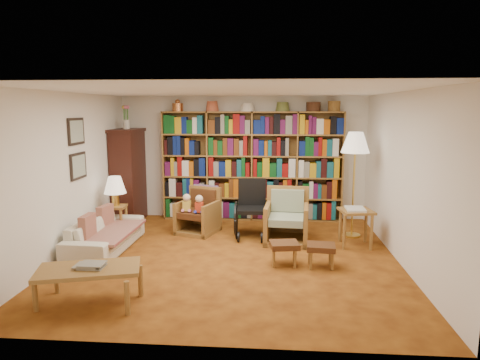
# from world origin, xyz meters

# --- Properties ---
(floor) EXTENTS (5.00, 5.00, 0.00)m
(floor) POSITION_xyz_m (0.00, 0.00, 0.00)
(floor) COLOR #975517
(floor) RESTS_ON ground
(ceiling) EXTENTS (5.00, 5.00, 0.00)m
(ceiling) POSITION_xyz_m (0.00, 0.00, 2.50)
(ceiling) COLOR white
(ceiling) RESTS_ON wall_back
(wall_back) EXTENTS (5.00, 0.00, 5.00)m
(wall_back) POSITION_xyz_m (0.00, 2.50, 1.25)
(wall_back) COLOR white
(wall_back) RESTS_ON floor
(wall_front) EXTENTS (5.00, 0.00, 5.00)m
(wall_front) POSITION_xyz_m (0.00, -2.50, 1.25)
(wall_front) COLOR white
(wall_front) RESTS_ON floor
(wall_left) EXTENTS (0.00, 5.00, 5.00)m
(wall_left) POSITION_xyz_m (-2.50, 0.00, 1.25)
(wall_left) COLOR white
(wall_left) RESTS_ON floor
(wall_right) EXTENTS (0.00, 5.00, 5.00)m
(wall_right) POSITION_xyz_m (2.50, 0.00, 1.25)
(wall_right) COLOR white
(wall_right) RESTS_ON floor
(bookshelf) EXTENTS (3.60, 0.30, 2.42)m
(bookshelf) POSITION_xyz_m (0.20, 2.33, 1.17)
(bookshelf) COLOR olive
(bookshelf) RESTS_ON floor
(curio_cabinet) EXTENTS (0.50, 0.95, 2.40)m
(curio_cabinet) POSITION_xyz_m (-2.25, 2.00, 0.95)
(curio_cabinet) COLOR #39150F
(curio_cabinet) RESTS_ON floor
(framed_pictures) EXTENTS (0.03, 0.52, 0.97)m
(framed_pictures) POSITION_xyz_m (-2.48, 0.30, 1.62)
(framed_pictures) COLOR black
(framed_pictures) RESTS_ON wall_left
(sofa) EXTENTS (1.81, 0.74, 0.52)m
(sofa) POSITION_xyz_m (-2.05, 0.20, 0.26)
(sofa) COLOR beige
(sofa) RESTS_ON floor
(sofa_throw) EXTENTS (0.81, 1.47, 0.04)m
(sofa_throw) POSITION_xyz_m (-2.00, 0.20, 0.30)
(sofa_throw) COLOR #BEAD8B
(sofa_throw) RESTS_ON sofa
(cushion_left) EXTENTS (0.18, 0.38, 0.36)m
(cushion_left) POSITION_xyz_m (-2.18, 0.55, 0.45)
(cushion_left) COLOR maroon
(cushion_left) RESTS_ON sofa
(cushion_right) EXTENTS (0.12, 0.38, 0.38)m
(cushion_right) POSITION_xyz_m (-2.18, -0.15, 0.45)
(cushion_right) COLOR maroon
(cushion_right) RESTS_ON sofa
(side_table_lamp) EXTENTS (0.36, 0.36, 0.55)m
(side_table_lamp) POSITION_xyz_m (-2.15, 0.97, 0.39)
(side_table_lamp) COLOR olive
(side_table_lamp) RESTS_ON floor
(table_lamp) EXTENTS (0.39, 0.39, 0.52)m
(table_lamp) POSITION_xyz_m (-2.15, 0.97, 0.91)
(table_lamp) COLOR gold
(table_lamp) RESTS_ON side_table_lamp
(armchair_leather) EXTENTS (0.87, 0.87, 0.83)m
(armchair_leather) POSITION_xyz_m (-0.74, 1.36, 0.34)
(armchair_leather) COLOR olive
(armchair_leather) RESTS_ON floor
(armchair_sage) EXTENTS (0.79, 0.82, 0.91)m
(armchair_sage) POSITION_xyz_m (0.86, 0.93, 0.35)
(armchair_sage) COLOR olive
(armchair_sage) RESTS_ON floor
(wheelchair) EXTENTS (0.58, 0.81, 1.02)m
(wheelchair) POSITION_xyz_m (0.25, 1.17, 0.46)
(wheelchair) COLOR black
(wheelchair) RESTS_ON floor
(floor_lamp) EXTENTS (0.49, 0.49, 1.86)m
(floor_lamp) POSITION_xyz_m (2.04, 1.27, 1.60)
(floor_lamp) COLOR gold
(floor_lamp) RESTS_ON floor
(side_table_papers) EXTENTS (0.59, 0.59, 0.64)m
(side_table_papers) POSITION_xyz_m (1.99, 0.71, 0.51)
(side_table_papers) COLOR olive
(side_table_papers) RESTS_ON floor
(footstool_a) EXTENTS (0.45, 0.40, 0.34)m
(footstool_a) POSITION_xyz_m (0.80, -0.26, 0.28)
(footstool_a) COLOR #542B16
(footstool_a) RESTS_ON floor
(footstool_b) EXTENTS (0.43, 0.37, 0.34)m
(footstool_b) POSITION_xyz_m (1.32, -0.31, 0.28)
(footstool_b) COLOR #542B16
(footstool_b) RESTS_ON floor
(coffee_table) EXTENTS (1.26, 0.86, 0.49)m
(coffee_table) POSITION_xyz_m (-1.49, -1.69, 0.39)
(coffee_table) COLOR olive
(coffee_table) RESTS_ON floor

